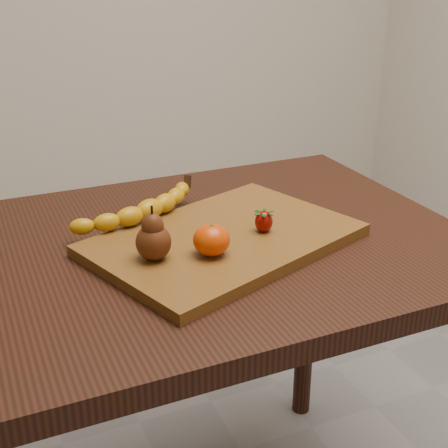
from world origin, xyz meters
name	(u,v)px	position (x,y,z in m)	size (l,w,h in m)	color
table	(189,290)	(0.00, 0.00, 0.66)	(1.00, 0.70, 0.76)	black
cutting_board	(224,240)	(0.06, -0.04, 0.77)	(0.45, 0.30, 0.02)	brown
banana	(149,209)	(-0.04, 0.08, 0.80)	(0.25, 0.06, 0.04)	#C38D09
pear	(153,233)	(-0.09, -0.07, 0.83)	(0.06, 0.06, 0.09)	#4E220C
mandarin	(211,240)	(0.00, -0.10, 0.81)	(0.06, 0.06, 0.05)	#D23A02
strawberry	(264,221)	(0.12, -0.05, 0.80)	(0.03, 0.03, 0.04)	#820803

